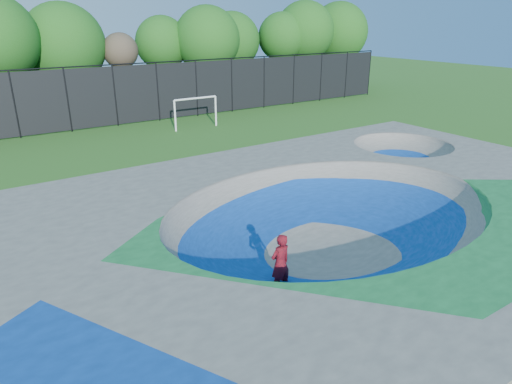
% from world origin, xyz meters
% --- Properties ---
extents(ground, '(120.00, 120.00, 0.00)m').
position_xyz_m(ground, '(0.00, 0.00, 0.00)').
color(ground, '#285C19').
rests_on(ground, ground).
extents(skate_deck, '(22.00, 14.00, 1.50)m').
position_xyz_m(skate_deck, '(0.00, 0.00, 0.75)').
color(skate_deck, gray).
rests_on(skate_deck, ground).
extents(skater, '(0.64, 0.45, 1.66)m').
position_xyz_m(skater, '(-2.85, -1.11, 0.83)').
color(skater, red).
rests_on(skater, ground).
extents(skateboard, '(0.81, 0.41, 0.05)m').
position_xyz_m(skateboard, '(-2.85, -1.11, 0.03)').
color(skateboard, black).
rests_on(skateboard, ground).
extents(soccer_goal, '(3.07, 0.12, 2.03)m').
position_xyz_m(soccer_goal, '(4.06, 17.36, 1.41)').
color(soccer_goal, white).
rests_on(soccer_goal, ground).
extents(fence, '(48.09, 0.09, 4.04)m').
position_xyz_m(fence, '(0.00, 21.00, 2.10)').
color(fence, black).
rests_on(fence, ground).
extents(treeline, '(54.72, 7.25, 8.41)m').
position_xyz_m(treeline, '(0.10, 25.72, 5.20)').
color(treeline, '#422D21').
rests_on(treeline, ground).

